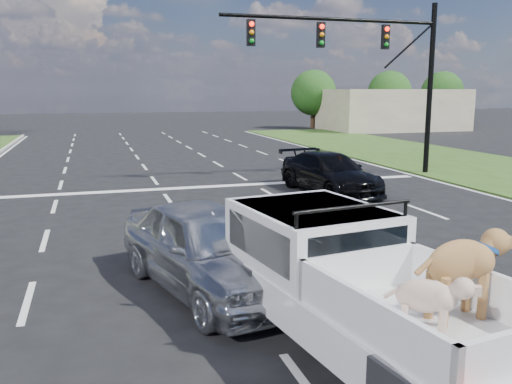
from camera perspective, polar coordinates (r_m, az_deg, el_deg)
ground at (r=10.80m, az=6.25°, el=-8.38°), size 160.00×160.00×0.00m
road_markings at (r=16.81m, az=-2.58°, el=-1.39°), size 17.75×60.00×0.01m
traffic_signal at (r=22.87m, az=12.92°, el=13.44°), size 9.11×0.31×7.00m
building_right at (r=50.63m, az=14.16°, el=8.40°), size 12.00×7.00×3.60m
tree_far_d at (r=51.44m, az=6.06°, el=10.35°), size 4.20×4.20×5.40m
tree_far_e at (r=55.06m, az=13.87°, el=10.12°), size 4.20×4.20×5.40m
tree_far_f at (r=58.35m, az=19.02°, el=9.87°), size 4.20×4.20×5.40m
pickup_truck at (r=7.48m, az=10.25°, el=-9.55°), size 2.70×5.66×2.04m
silver_sedan at (r=9.60m, az=-5.04°, el=-5.83°), size 2.99×4.97×1.58m
black_coupe at (r=18.95m, az=7.77°, el=2.00°), size 2.51×4.95×1.38m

